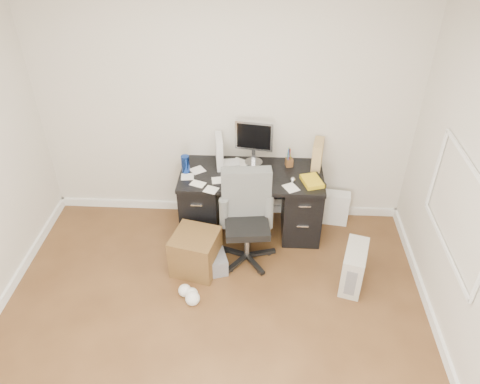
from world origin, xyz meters
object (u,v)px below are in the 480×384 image
object	(u,v)px
pc_tower	(354,267)
wicker_basket	(196,252)
keyboard	(246,180)
office_chair	(247,221)
lcd_monitor	(254,143)
desk	(251,201)

from	to	relation	value
pc_tower	wicker_basket	world-z (taller)	pc_tower
keyboard	wicker_basket	distance (m)	0.89
office_chair	pc_tower	world-z (taller)	office_chair
lcd_monitor	office_chair	bearing A→B (deg)	-84.66
wicker_basket	lcd_monitor	bearing A→B (deg)	57.53
office_chair	pc_tower	xyz separation A→B (m)	(1.05, -0.31, -0.28)
office_chair	pc_tower	distance (m)	1.13
office_chair	wicker_basket	xyz separation A→B (m)	(-0.51, -0.17, -0.29)
desk	pc_tower	xyz separation A→B (m)	(1.02, -0.78, -0.18)
pc_tower	wicker_basket	size ratio (longest dim) A/B	1.03
desk	keyboard	distance (m)	0.39
desk	pc_tower	size ratio (longest dim) A/B	3.39
lcd_monitor	keyboard	size ratio (longest dim) A/B	1.03
desk	office_chair	bearing A→B (deg)	-92.83
lcd_monitor	pc_tower	world-z (taller)	lcd_monitor
keyboard	pc_tower	bearing A→B (deg)	-35.77
lcd_monitor	pc_tower	xyz separation A→B (m)	(1.01, -1.00, -0.78)
office_chair	desk	bearing A→B (deg)	80.85
lcd_monitor	office_chair	distance (m)	0.86
wicker_basket	office_chair	bearing A→B (deg)	18.10
lcd_monitor	wicker_basket	size ratio (longest dim) A/B	1.18
desk	lcd_monitor	distance (m)	0.64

